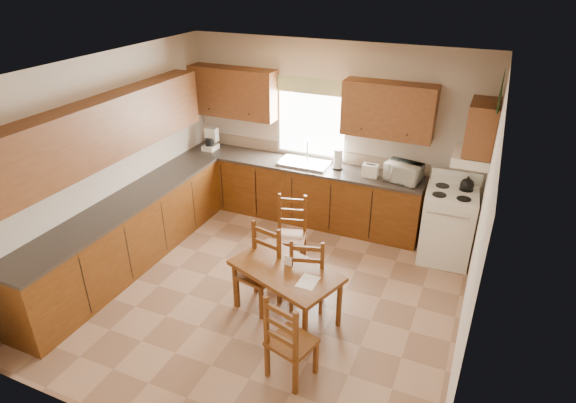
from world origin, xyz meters
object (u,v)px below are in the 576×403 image
at_px(chair_far_right, 258,270).
at_px(microwave, 403,172).
at_px(chair_near_left, 292,337).
at_px(stove, 447,226).
at_px(dining_table, 286,293).
at_px(chair_near_right, 308,270).
at_px(chair_far_left, 290,233).

bearing_deg(chair_far_right, microwave, 74.06).
distance_m(microwave, chair_near_left, 3.11).
relative_size(stove, dining_table, 0.81).
bearing_deg(stove, chair_far_right, -137.70).
xyz_separation_m(chair_near_left, chair_near_right, (-0.26, 1.08, -0.01)).
distance_m(microwave, chair_near_right, 2.13).
distance_m(stove, chair_near_left, 2.98).
height_order(microwave, chair_far_left, microwave).
bearing_deg(chair_far_right, stove, 58.12).
xyz_separation_m(dining_table, chair_near_right, (0.15, 0.29, 0.15)).
bearing_deg(chair_far_left, stove, 13.46).
relative_size(stove, microwave, 2.20).
distance_m(chair_near_left, chair_near_right, 1.11).
relative_size(microwave, chair_near_right, 0.46).
bearing_deg(dining_table, chair_far_left, 130.43).
xyz_separation_m(stove, chair_near_left, (-1.08, -2.77, -0.00)).
relative_size(chair_near_right, chair_far_right, 0.95).
height_order(dining_table, chair_near_right, chair_near_right).
relative_size(chair_near_left, chair_far_right, 0.97).
distance_m(stove, chair_far_left, 2.11).
xyz_separation_m(dining_table, chair_near_left, (0.41, -0.79, 0.16)).
xyz_separation_m(stove, chair_near_right, (-1.35, -1.69, -0.01)).
bearing_deg(dining_table, chair_near_left, -42.67).
bearing_deg(microwave, chair_far_right, -106.40).
bearing_deg(stove, microwave, 155.90).
bearing_deg(chair_far_right, chair_near_right, 37.77).
xyz_separation_m(dining_table, chair_far_left, (-0.37, 0.99, 0.15)).
bearing_deg(dining_table, microwave, 90.39).
relative_size(chair_near_left, chair_near_right, 1.01).
bearing_deg(chair_far_left, chair_near_right, -67.93).
relative_size(stove, chair_far_left, 1.02).
bearing_deg(chair_near_right, chair_far_left, -69.16).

